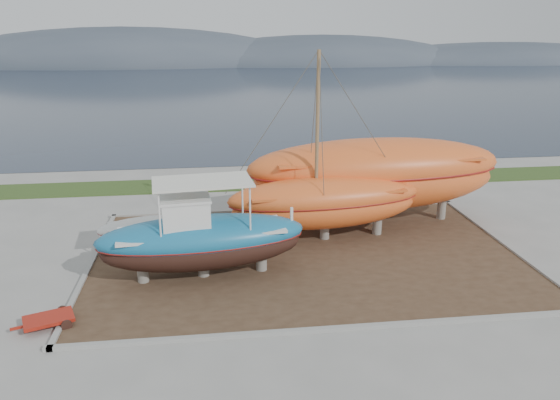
{
  "coord_description": "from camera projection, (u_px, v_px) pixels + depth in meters",
  "views": [
    {
      "loc": [
        -3.89,
        -17.45,
        9.61
      ],
      "look_at": [
        -1.17,
        4.0,
        2.6
      ],
      "focal_mm": 35.0,
      "sensor_mm": 36.0,
      "label": 1
    }
  ],
  "objects": [
    {
      "name": "grass_strip",
      "position": [
        276.0,
        182.0,
        34.51
      ],
      "size": [
        44.0,
        3.0,
        0.08
      ],
      "primitive_type": "cube",
      "color": "#284219",
      "rests_on": "ground"
    },
    {
      "name": "sea",
      "position": [
        235.0,
        88.0,
        85.96
      ],
      "size": [
        260.0,
        100.0,
        0.04
      ],
      "primitive_type": null,
      "color": "#1B2637",
      "rests_on": "ground"
    },
    {
      "name": "ground",
      "position": [
        326.0,
        300.0,
        19.9
      ],
      "size": [
        140.0,
        140.0,
        0.0
      ],
      "primitive_type": "plane",
      "color": "gray",
      "rests_on": "ground"
    },
    {
      "name": "dirt_patch",
      "position": [
        307.0,
        255.0,
        23.66
      ],
      "size": [
        18.0,
        12.0,
        0.06
      ],
      "primitive_type": "cube",
      "color": "#422D1E",
      "rests_on": "ground"
    },
    {
      "name": "orange_sailboat",
      "position": [
        327.0,
        149.0,
        24.16
      ],
      "size": [
        9.25,
        3.55,
        8.52
      ],
      "primitive_type": null,
      "rotation": [
        0.0,
        0.0,
        0.1
      ],
      "color": "#E25A22",
      "rests_on": "dirt_patch"
    },
    {
      "name": "blue_caique",
      "position": [
        202.0,
        229.0,
        21.12
      ],
      "size": [
        8.34,
        3.37,
        3.91
      ],
      "primitive_type": null,
      "rotation": [
        0.0,
        0.0,
        0.1
      ],
      "color": "#186895",
      "rests_on": "dirt_patch"
    },
    {
      "name": "red_trailer",
      "position": [
        49.0,
        322.0,
        18.13
      ],
      "size": [
        2.62,
        1.93,
        0.33
      ],
      "primitive_type": null,
      "rotation": [
        0.0,
        0.0,
        0.36
      ],
      "color": "#AE2113",
      "rests_on": "ground"
    },
    {
      "name": "white_dinghy",
      "position": [
        149.0,
        233.0,
        24.33
      ],
      "size": [
        4.66,
        2.42,
        1.33
      ],
      "primitive_type": null,
      "rotation": [
        0.0,
        0.0,
        0.18
      ],
      "color": "silver",
      "rests_on": "dirt_patch"
    },
    {
      "name": "curb_frame",
      "position": [
        307.0,
        254.0,
        23.65
      ],
      "size": [
        18.6,
        12.6,
        0.15
      ],
      "primitive_type": null,
      "color": "gray",
      "rests_on": "ground"
    },
    {
      "name": "mountain_ridge",
      "position": [
        225.0,
        64.0,
        137.87
      ],
      "size": [
        200.0,
        36.0,
        20.0
      ],
      "primitive_type": null,
      "color": "#333D49",
      "rests_on": "ground"
    },
    {
      "name": "orange_bare_hull",
      "position": [
        375.0,
        183.0,
        26.88
      ],
      "size": [
        12.84,
        4.33,
        4.16
      ],
      "primitive_type": null,
      "rotation": [
        0.0,
        0.0,
        0.04
      ],
      "color": "#E25A22",
      "rests_on": "dirt_patch"
    }
  ]
}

